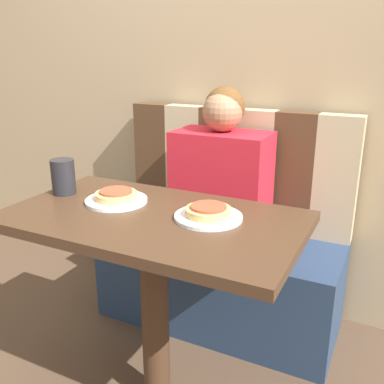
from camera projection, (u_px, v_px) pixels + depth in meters
The scene contains 10 objects.
wall_back at pixel (248, 49), 2.02m from camera, with size 7.00×0.05×2.60m.
booth_seat at pixel (219, 278), 2.10m from camera, with size 1.13×0.48×0.46m.
booth_backrest at pixel (237, 168), 2.11m from camera, with size 1.13×0.09×0.58m.
dining_table at pixel (153, 248), 1.46m from camera, with size 0.99×0.57×0.77m.
person at pixel (222, 173), 1.93m from camera, with size 0.43×0.24×0.69m.
plate_left at pixel (116, 201), 1.54m from camera, with size 0.22×0.22×0.01m.
plate_right at pixel (208, 217), 1.39m from camera, with size 0.22×0.22×0.01m.
pizza_left at pixel (116, 195), 1.53m from camera, with size 0.15×0.15×0.03m.
pizza_right at pixel (208, 211), 1.38m from camera, with size 0.15×0.15×0.03m.
drinking_cup at pixel (63, 177), 1.62m from camera, with size 0.09×0.09×0.13m.
Camera 1 is at (0.71, -1.13, 1.29)m, focal length 40.00 mm.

